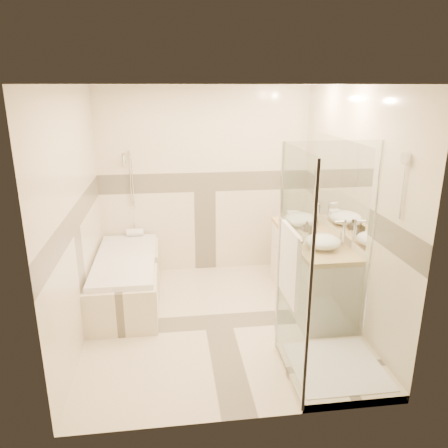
{
  "coord_description": "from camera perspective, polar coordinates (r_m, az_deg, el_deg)",
  "views": [
    {
      "loc": [
        -0.49,
        -4.24,
        2.49
      ],
      "look_at": [
        0.1,
        0.25,
        1.05
      ],
      "focal_mm": 35.0,
      "sensor_mm": 36.0,
      "label": 1
    }
  ],
  "objects": [
    {
      "name": "room",
      "position": [
        4.46,
        -0.18,
        1.61
      ],
      "size": [
        2.82,
        3.02,
        2.52
      ],
      "color": "beige",
      "rests_on": "ground"
    },
    {
      "name": "bathtub",
      "position": [
        5.39,
        -12.6,
        -6.73
      ],
      "size": [
        0.75,
        1.7,
        0.56
      ],
      "color": "beige",
      "rests_on": "ground"
    },
    {
      "name": "vanity",
      "position": [
        5.24,
        11.16,
        -5.9
      ],
      "size": [
        0.58,
        1.62,
        0.85
      ],
      "color": "silver",
      "rests_on": "ground"
    },
    {
      "name": "shower_enclosure",
      "position": [
        4.05,
        12.9,
        -12.23
      ],
      "size": [
        0.96,
        0.93,
        2.04
      ],
      "color": "beige",
      "rests_on": "ground"
    },
    {
      "name": "vessel_sink_near",
      "position": [
        5.42,
        9.99,
        0.61
      ],
      "size": [
        0.4,
        0.4,
        0.16
      ],
      "primitive_type": "ellipsoid",
      "color": "white",
      "rests_on": "vanity"
    },
    {
      "name": "vessel_sink_far",
      "position": [
        4.71,
        12.79,
        -2.25
      ],
      "size": [
        0.37,
        0.37,
        0.15
      ],
      "primitive_type": "ellipsoid",
      "color": "white",
      "rests_on": "vanity"
    },
    {
      "name": "faucet_near",
      "position": [
        5.46,
        12.2,
        1.57
      ],
      "size": [
        0.12,
        0.03,
        0.29
      ],
      "color": "silver",
      "rests_on": "vanity"
    },
    {
      "name": "faucet_far",
      "position": [
        4.75,
        15.31,
        -0.96
      ],
      "size": [
        0.13,
        0.03,
        0.3
      ],
      "color": "silver",
      "rests_on": "vanity"
    },
    {
      "name": "amenity_bottle_a",
      "position": [
        5.0,
        11.51,
        -0.84
      ],
      "size": [
        0.08,
        0.08,
        0.17
      ],
      "primitive_type": "imported",
      "rotation": [
        0.0,
        0.0,
        -0.07
      ],
      "color": "black",
      "rests_on": "vanity"
    },
    {
      "name": "amenity_bottle_b",
      "position": [
        5.2,
        10.75,
        -0.31
      ],
      "size": [
        0.11,
        0.11,
        0.13
      ],
      "primitive_type": "imported",
      "rotation": [
        0.0,
        0.0,
        0.11
      ],
      "color": "black",
      "rests_on": "vanity"
    },
    {
      "name": "folded_towels",
      "position": [
        5.68,
        9.17,
        1.04
      ],
      "size": [
        0.17,
        0.26,
        0.08
      ],
      "primitive_type": "cube",
      "rotation": [
        0.0,
        0.0,
        -0.05
      ],
      "color": "white",
      "rests_on": "vanity"
    },
    {
      "name": "rolled_towel",
      "position": [
        5.97,
        -11.54,
        -1.08
      ],
      "size": [
        0.22,
        0.1,
        0.1
      ],
      "primitive_type": "cylinder",
      "rotation": [
        0.0,
        1.57,
        0.0
      ],
      "color": "white",
      "rests_on": "bathtub"
    }
  ]
}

